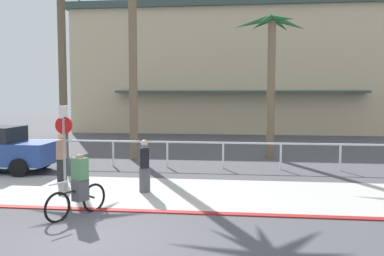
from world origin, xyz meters
name	(u,v)px	position (x,y,z in m)	size (l,w,h in m)	color
ground_plane	(174,161)	(0.00, 10.00, 0.00)	(80.00, 80.00, 0.00)	#4C4C51
sidewalk_strip	(142,192)	(0.00, 4.20, 0.01)	(44.00, 4.00, 0.02)	beige
curb_paint	(123,210)	(0.00, 2.20, 0.01)	(44.00, 0.24, 0.03)	maroon
building_backdrop	(240,70)	(2.65, 26.81, 4.72)	(25.04, 11.04, 9.40)	beige
rail_fence	(167,146)	(0.00, 8.50, 0.84)	(26.47, 0.08, 1.04)	white
stop_sign_bike_lane	(64,136)	(-2.26, 3.98, 1.68)	(0.52, 0.56, 2.56)	gray
palm_tree_1	(61,34)	(-5.24, 10.75, 5.59)	(3.28, 3.26, 7.74)	brown
palm_tree_2	(132,5)	(-1.81, 10.25, 6.69)	(3.66, 3.12, 8.94)	#756047
palm_tree_3	(271,52)	(4.17, 11.40, 4.72)	(3.14, 3.04, 6.39)	#756047
cyclist_black_0	(79,187)	(-0.94, 1.71, 0.69)	(0.91, 1.63, 1.50)	black
pedestrian_0	(62,160)	(-2.91, 5.22, 0.76)	(0.38, 0.44, 1.65)	#232326
pedestrian_1	(145,169)	(0.10, 4.19, 0.72)	(0.39, 0.45, 1.57)	#4C4C51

